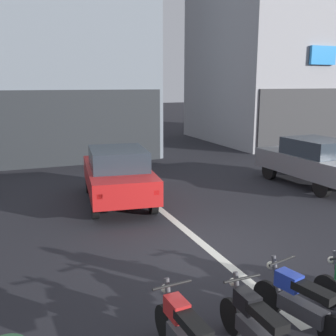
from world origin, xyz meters
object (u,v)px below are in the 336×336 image
object	(u,v)px
motorcycle_red_row_leftmost	(184,334)
motorcycle_blue_row_centre	(299,302)
car_red_crossing_near	(118,174)
motorcycle_black_row_left_mid	(255,326)
car_grey_parked_kerbside	(313,160)

from	to	relation	value
motorcycle_red_row_leftmost	motorcycle_blue_row_centre	distance (m)	1.81
car_red_crossing_near	motorcycle_blue_row_centre	xyz separation A→B (m)	(0.76, -7.02, -0.43)
motorcycle_black_row_left_mid	motorcycle_blue_row_centre	size ratio (longest dim) A/B	1.02
car_red_crossing_near	motorcycle_blue_row_centre	distance (m)	7.07
car_grey_parked_kerbside	motorcycle_black_row_left_mid	size ratio (longest dim) A/B	2.48
motorcycle_red_row_leftmost	motorcycle_black_row_left_mid	bearing A→B (deg)	-11.84
motorcycle_black_row_left_mid	motorcycle_red_row_leftmost	bearing A→B (deg)	168.16
motorcycle_black_row_left_mid	motorcycle_blue_row_centre	world-z (taller)	same
car_grey_parked_kerbside	motorcycle_blue_row_centre	size ratio (longest dim) A/B	2.52
car_grey_parked_kerbside	motorcycle_blue_row_centre	distance (m)	8.83
motorcycle_red_row_leftmost	motorcycle_blue_row_centre	bearing A→B (deg)	1.95
car_red_crossing_near	car_grey_parked_kerbside	xyz separation A→B (m)	(6.73, -0.54, 0.00)
motorcycle_red_row_leftmost	car_red_crossing_near	bearing A→B (deg)	81.54
car_grey_parked_kerbside	motorcycle_black_row_left_mid	bearing A→B (deg)	-135.62
motorcycle_red_row_leftmost	motorcycle_blue_row_centre	world-z (taller)	same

